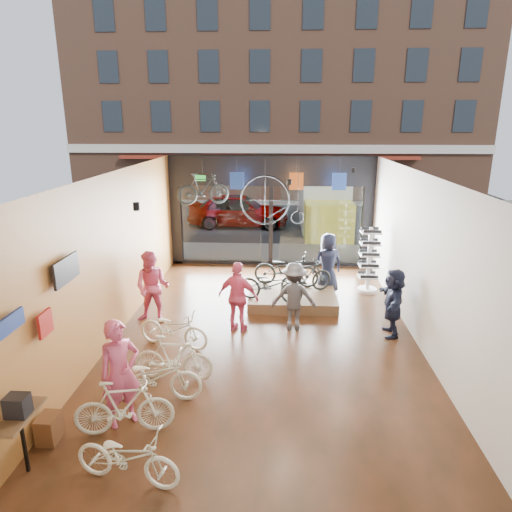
# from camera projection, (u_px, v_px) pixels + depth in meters

# --- Properties ---
(ground_plane) EXTENTS (7.00, 12.00, 0.04)m
(ground_plane) POSITION_uv_depth(u_px,v_px,m) (264.00, 342.00, 10.56)
(ground_plane) COLOR black
(ground_plane) RESTS_ON ground
(ceiling) EXTENTS (7.00, 12.00, 0.04)m
(ceiling) POSITION_uv_depth(u_px,v_px,m) (265.00, 175.00, 9.48)
(ceiling) COLOR black
(ceiling) RESTS_ON ground
(wall_left) EXTENTS (0.04, 12.00, 3.80)m
(wall_left) POSITION_uv_depth(u_px,v_px,m) (108.00, 260.00, 10.20)
(wall_left) COLOR #B0753B
(wall_left) RESTS_ON ground
(wall_right) EXTENTS (0.04, 12.00, 3.80)m
(wall_right) POSITION_uv_depth(u_px,v_px,m) (427.00, 266.00, 9.84)
(wall_right) COLOR beige
(wall_right) RESTS_ON ground
(wall_back) EXTENTS (7.00, 0.04, 3.80)m
(wall_back) POSITION_uv_depth(u_px,v_px,m) (241.00, 454.00, 4.25)
(wall_back) COLOR beige
(wall_back) RESTS_ON ground
(storefront) EXTENTS (7.00, 0.26, 3.80)m
(storefront) POSITION_uv_depth(u_px,v_px,m) (271.00, 212.00, 15.77)
(storefront) COLOR black
(storefront) RESTS_ON ground
(exit_sign) EXTENTS (0.35, 0.06, 0.18)m
(exit_sign) POSITION_uv_depth(u_px,v_px,m) (200.00, 178.00, 15.45)
(exit_sign) COLOR #198C26
(exit_sign) RESTS_ON storefront
(street_road) EXTENTS (30.00, 18.00, 0.02)m
(street_road) POSITION_uv_depth(u_px,v_px,m) (274.00, 215.00, 24.93)
(street_road) COLOR black
(street_road) RESTS_ON ground
(sidewalk_near) EXTENTS (30.00, 2.40, 0.12)m
(sidewalk_near) POSITION_uv_depth(u_px,v_px,m) (271.00, 253.00, 17.44)
(sidewalk_near) COLOR slate
(sidewalk_near) RESTS_ON ground
(sidewalk_far) EXTENTS (30.00, 2.00, 0.12)m
(sidewalk_far) POSITION_uv_depth(u_px,v_px,m) (275.00, 201.00, 28.74)
(sidewalk_far) COLOR slate
(sidewalk_far) RESTS_ON ground
(opposite_building) EXTENTS (26.00, 5.00, 14.00)m
(opposite_building) POSITION_uv_depth(u_px,v_px,m) (277.00, 87.00, 29.17)
(opposite_building) COLOR brown
(opposite_building) RESTS_ON ground
(street_car) EXTENTS (4.77, 1.92, 1.62)m
(street_car) POSITION_uv_depth(u_px,v_px,m) (239.00, 210.00, 21.91)
(street_car) COLOR gray
(street_car) RESTS_ON street_road
(box_truck) EXTENTS (2.07, 6.22, 2.45)m
(box_truck) POSITION_uv_depth(u_px,v_px,m) (325.00, 206.00, 20.62)
(box_truck) COLOR silver
(box_truck) RESTS_ON street_road
(floor_bike_0) EXTENTS (1.65, 0.84, 0.83)m
(floor_bike_0) POSITION_uv_depth(u_px,v_px,m) (127.00, 457.00, 6.33)
(floor_bike_0) COLOR beige
(floor_bike_0) RESTS_ON ground_plane
(floor_bike_1) EXTENTS (1.66, 0.74, 0.96)m
(floor_bike_1) POSITION_uv_depth(u_px,v_px,m) (124.00, 407.00, 7.32)
(floor_bike_1) COLOR beige
(floor_bike_1) RESTS_ON ground_plane
(floor_bike_2) EXTENTS (1.78, 0.69, 0.92)m
(floor_bike_2) POSITION_uv_depth(u_px,v_px,m) (154.00, 377.00, 8.22)
(floor_bike_2) COLOR beige
(floor_bike_2) RESTS_ON ground_plane
(floor_bike_3) EXTENTS (1.58, 0.53, 0.94)m
(floor_bike_3) POSITION_uv_depth(u_px,v_px,m) (173.00, 358.00, 8.87)
(floor_bike_3) COLOR beige
(floor_bike_3) RESTS_ON ground_plane
(floor_bike_4) EXTENTS (1.78, 1.03, 0.88)m
(floor_bike_4) POSITION_uv_depth(u_px,v_px,m) (173.00, 328.00, 10.19)
(floor_bike_4) COLOR beige
(floor_bike_4) RESTS_ON ground_plane
(display_platform) EXTENTS (2.40, 1.80, 0.30)m
(display_platform) POSITION_uv_depth(u_px,v_px,m) (292.00, 298.00, 12.75)
(display_platform) COLOR #52351F
(display_platform) RESTS_ON ground_plane
(display_bike_left) EXTENTS (1.85, 1.07, 0.92)m
(display_bike_left) POSITION_uv_depth(u_px,v_px,m) (270.00, 285.00, 12.01)
(display_bike_left) COLOR black
(display_bike_left) RESTS_ON display_platform
(display_bike_mid) EXTENTS (1.60, 1.07, 0.94)m
(display_bike_mid) POSITION_uv_depth(u_px,v_px,m) (306.00, 277.00, 12.61)
(display_bike_mid) COLOR black
(display_bike_mid) RESTS_ON display_platform
(display_bike_right) EXTENTS (1.97, 0.97, 0.99)m
(display_bike_right) POSITION_uv_depth(u_px,v_px,m) (286.00, 269.00, 13.15)
(display_bike_right) COLOR black
(display_bike_right) RESTS_ON display_platform
(customer_0) EXTENTS (0.80, 0.78, 1.86)m
(customer_0) POSITION_uv_depth(u_px,v_px,m) (120.00, 373.00, 7.46)
(customer_0) COLOR #CC4C72
(customer_0) RESTS_ON ground_plane
(customer_1) EXTENTS (0.94, 0.76, 1.84)m
(customer_1) POSITION_uv_depth(u_px,v_px,m) (152.00, 287.00, 11.36)
(customer_1) COLOR #CC4C72
(customer_1) RESTS_ON ground_plane
(customer_2) EXTENTS (1.10, 0.71, 1.74)m
(customer_2) POSITION_uv_depth(u_px,v_px,m) (238.00, 297.00, 10.87)
(customer_2) COLOR #CC4C72
(customer_2) RESTS_ON ground_plane
(customer_3) EXTENTS (1.11, 0.66, 1.68)m
(customer_3) POSITION_uv_depth(u_px,v_px,m) (294.00, 297.00, 10.97)
(customer_3) COLOR #3F3F44
(customer_3) RESTS_ON ground_plane
(customer_4) EXTENTS (1.02, 0.83, 1.80)m
(customer_4) POSITION_uv_depth(u_px,v_px,m) (328.00, 263.00, 13.34)
(customer_4) COLOR #161C33
(customer_4) RESTS_ON ground_plane
(customer_5) EXTENTS (0.60, 1.56, 1.64)m
(customer_5) POSITION_uv_depth(u_px,v_px,m) (393.00, 302.00, 10.68)
(customer_5) COLOR #161C33
(customer_5) RESTS_ON ground_plane
(sunglasses_rack) EXTENTS (0.64, 0.56, 1.96)m
(sunglasses_rack) POSITION_uv_depth(u_px,v_px,m) (369.00, 260.00, 13.38)
(sunglasses_rack) COLOR white
(sunglasses_rack) RESTS_ON ground_plane
(wall_merch) EXTENTS (0.40, 2.40, 2.60)m
(wall_merch) POSITION_uv_depth(u_px,v_px,m) (37.00, 364.00, 7.01)
(wall_merch) COLOR navy
(wall_merch) RESTS_ON wall_left
(penny_farthing) EXTENTS (1.93, 0.06, 1.55)m
(penny_farthing) POSITION_uv_depth(u_px,v_px,m) (275.00, 202.00, 14.12)
(penny_farthing) COLOR black
(penny_farthing) RESTS_ON ceiling
(hung_bike) EXTENTS (1.64, 0.91, 0.95)m
(hung_bike) POSITION_uv_depth(u_px,v_px,m) (203.00, 189.00, 13.86)
(hung_bike) COLOR black
(hung_bike) RESTS_ON ceiling
(jersey_left) EXTENTS (0.45, 0.03, 0.55)m
(jersey_left) POSITION_uv_depth(u_px,v_px,m) (237.00, 181.00, 14.73)
(jersey_left) COLOR #1E3F99
(jersey_left) RESTS_ON ceiling
(jersey_mid) EXTENTS (0.45, 0.03, 0.55)m
(jersey_mid) POSITION_uv_depth(u_px,v_px,m) (296.00, 181.00, 14.63)
(jersey_mid) COLOR #CC5919
(jersey_mid) RESTS_ON ceiling
(jersey_right) EXTENTS (0.45, 0.03, 0.55)m
(jersey_right) POSITION_uv_depth(u_px,v_px,m) (339.00, 182.00, 14.56)
(jersey_right) COLOR #1E3F99
(jersey_right) RESTS_ON ceiling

